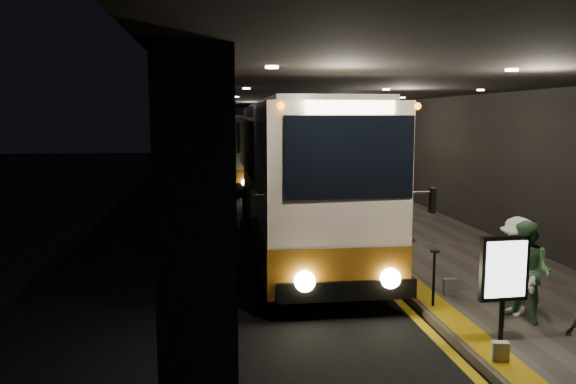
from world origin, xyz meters
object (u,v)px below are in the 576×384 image
info_sign (504,271)px  stanchion_post (434,279)px  coach_main (297,179)px  passenger_boarding (406,245)px  passenger_waiting_green (527,272)px  bag_plain (500,351)px  passenger_waiting_white (517,266)px  coach_second (252,152)px  bag_polka (450,287)px

info_sign → stanchion_post: 1.87m
coach_main → passenger_boarding: size_ratio=8.00×
passenger_waiting_green → bag_plain: passenger_waiting_green is taller
passenger_waiting_white → stanchion_post: bearing=-115.2°
coach_second → passenger_boarding: size_ratio=7.27×
stanchion_post → passenger_waiting_green: bearing=-37.3°
coach_second → passenger_waiting_green: coach_second is taller
coach_second → stanchion_post: bearing=-82.2°
bag_plain → bag_polka: bearing=79.6°
coach_second → bag_plain: 23.94m
coach_main → info_sign: (2.15, -7.84, -0.62)m
coach_main → bag_polka: coach_main is taller
coach_main → bag_plain: bearing=-77.2°
passenger_waiting_green → stanchion_post: bearing=-158.3°
passenger_boarding → passenger_waiting_green: (1.23, -2.65, 0.08)m
coach_second → passenger_waiting_white: size_ratio=6.55×
coach_second → info_sign: size_ratio=6.85×
coach_main → bag_plain: 8.88m
passenger_boarding → passenger_waiting_white: bearing=-141.9°
passenger_waiting_white → bag_polka: passenger_waiting_white is taller
passenger_waiting_green → info_sign: (-0.83, -0.74, 0.26)m
coach_second → bag_polka: size_ratio=35.14×
passenger_boarding → bag_polka: bearing=-143.3°
passenger_boarding → bag_polka: size_ratio=4.84×
passenger_boarding → stanchion_post: size_ratio=1.51×
coach_main → passenger_waiting_white: (3.02, -6.72, -0.87)m
coach_main → coach_second: (-0.25, 15.26, -0.17)m
bag_plain → info_sign: bearing=60.9°
coach_main → passenger_waiting_white: coach_main is taller
coach_main → passenger_boarding: coach_main is taller
coach_second → passenger_boarding: coach_second is taller
passenger_waiting_green → stanchion_post: size_ratio=1.67×
bag_plain → stanchion_post: size_ratio=0.27×
info_sign → passenger_boarding: bearing=93.9°
info_sign → stanchion_post: (-0.45, 1.71, -0.62)m
bag_polka → coach_second: bearing=97.0°
bag_plain → info_sign: size_ratio=0.17×
coach_second → passenger_waiting_green: (3.23, -22.36, -0.71)m
coach_main → stanchion_post: (1.70, -6.13, -1.23)m
bag_polka → info_sign: bearing=-93.9°
passenger_boarding → stanchion_post: (-0.05, -1.68, -0.27)m
bag_plain → info_sign: (0.40, 0.72, 1.00)m
passenger_waiting_green → bag_polka: size_ratio=5.34×
bag_polka → bag_plain: 3.09m
coach_second → passenger_waiting_green: size_ratio=6.58×
coach_main → info_sign: 8.15m
info_sign → bag_polka: bearing=83.3°
stanchion_post → passenger_boarding: bearing=88.3°
coach_main → passenger_waiting_green: size_ratio=7.25×
bag_plain → passenger_waiting_white: bearing=55.3°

